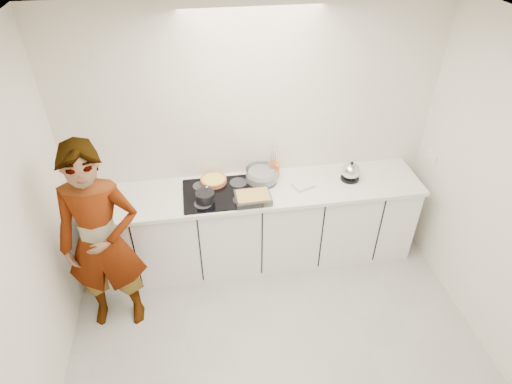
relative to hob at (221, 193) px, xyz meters
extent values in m
cube|color=#ACACA5|center=(0.35, -1.26, -0.92)|extent=(3.60, 3.20, 0.00)
cube|color=white|center=(0.35, -1.26, 1.68)|extent=(3.60, 3.20, 0.00)
cube|color=white|center=(0.35, 0.34, 0.38)|extent=(3.60, 0.00, 2.60)
cube|color=white|center=(-1.45, -1.26, 0.38)|extent=(0.00, 3.20, 2.60)
cube|color=white|center=(2.14, 0.07, 0.15)|extent=(0.02, 0.15, 0.09)
cube|color=white|center=(0.35, 0.02, -0.48)|extent=(3.20, 0.58, 0.87)
cube|color=white|center=(0.35, 0.02, -0.03)|extent=(3.24, 0.64, 0.04)
cube|color=black|center=(0.00, 0.00, 0.00)|extent=(0.72, 0.54, 0.01)
cylinder|color=#C5653F|center=(-0.06, 0.18, 0.03)|extent=(0.29, 0.29, 0.04)
cylinder|color=#FFE648|center=(-0.06, 0.18, 0.04)|extent=(0.26, 0.26, 0.01)
cylinder|color=black|center=(-0.16, -0.11, 0.06)|extent=(0.20, 0.20, 0.10)
cylinder|color=silver|center=(-0.14, -0.09, 0.10)|extent=(0.02, 0.07, 0.15)
cube|color=silver|center=(0.28, -0.16, 0.04)|extent=(0.33, 0.25, 0.06)
cube|color=tan|center=(0.28, -0.16, 0.06)|extent=(0.30, 0.22, 0.02)
cylinder|color=silver|center=(0.41, 0.15, 0.07)|extent=(0.36, 0.36, 0.14)
cylinder|color=white|center=(0.41, 0.15, 0.04)|extent=(0.30, 0.30, 0.07)
cube|color=white|center=(0.80, -0.01, 0.01)|extent=(0.23, 0.19, 0.03)
cylinder|color=black|center=(1.28, 0.04, 0.00)|extent=(0.24, 0.24, 0.02)
sphere|color=silver|center=(1.28, 0.04, 0.09)|extent=(0.24, 0.24, 0.18)
sphere|color=black|center=(1.28, 0.04, 0.19)|extent=(0.04, 0.04, 0.03)
cylinder|color=orange|center=(0.55, 0.22, 0.06)|extent=(0.13, 0.13, 0.14)
imported|color=white|center=(-1.03, -0.53, 0.01)|extent=(0.69, 0.47, 1.85)
camera|label=1|loc=(-0.19, -3.26, 2.43)|focal=30.00mm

